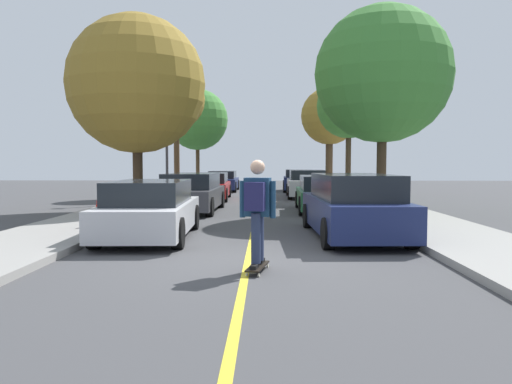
{
  "coord_description": "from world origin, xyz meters",
  "views": [
    {
      "loc": [
        0.32,
        -8.56,
        1.72
      ],
      "look_at": [
        0.06,
        4.39,
        0.96
      ],
      "focal_mm": 34.61,
      "sensor_mm": 36.0,
      "label": 1
    }
  ],
  "objects_px": {
    "parked_car_right_farthest": "(299,180)",
    "street_tree_right_far": "(330,117)",
    "parked_car_right_nearest": "(353,206)",
    "parked_car_left_nearest": "(150,210)",
    "street_tree_left_far": "(197,120)",
    "parked_car_left_far": "(210,186)",
    "fire_hydrant": "(100,213)",
    "parked_car_left_farthest": "(223,181)",
    "street_tree_left_nearest": "(137,85)",
    "parked_car_right_near": "(323,193)",
    "street_tree_left_near": "(176,100)",
    "streetlamp": "(167,128)",
    "street_tree_right_nearest": "(383,75)",
    "parked_car_right_far": "(306,184)",
    "skateboarder": "(257,206)",
    "skateboard": "(258,266)",
    "street_tree_right_near": "(349,107)",
    "parked_car_left_near": "(191,193)"
  },
  "relations": [
    {
      "from": "parked_car_left_nearest",
      "to": "street_tree_left_far",
      "type": "relative_size",
      "value": 0.69
    },
    {
      "from": "parked_car_right_nearest",
      "to": "streetlamp",
      "type": "relative_size",
      "value": 0.86
    },
    {
      "from": "parked_car_left_farthest",
      "to": "parked_car_right_nearest",
      "type": "relative_size",
      "value": 0.95
    },
    {
      "from": "street_tree_right_near",
      "to": "parked_car_left_farthest",
      "type": "bearing_deg",
      "value": 132.23
    },
    {
      "from": "parked_car_right_near",
      "to": "streetlamp",
      "type": "distance_m",
      "value": 8.18
    },
    {
      "from": "parked_car_right_nearest",
      "to": "parked_car_left_nearest",
      "type": "bearing_deg",
      "value": -177.27
    },
    {
      "from": "parked_car_right_far",
      "to": "street_tree_left_near",
      "type": "bearing_deg",
      "value": 179.21
    },
    {
      "from": "parked_car_right_far",
      "to": "street_tree_left_nearest",
      "type": "bearing_deg",
      "value": -131.09
    },
    {
      "from": "parked_car_left_nearest",
      "to": "fire_hydrant",
      "type": "relative_size",
      "value": 6.28
    },
    {
      "from": "street_tree_left_nearest",
      "to": "street_tree_right_nearest",
      "type": "relative_size",
      "value": 0.99
    },
    {
      "from": "street_tree_right_far",
      "to": "skateboarder",
      "type": "bearing_deg",
      "value": -100.06
    },
    {
      "from": "parked_car_right_farthest",
      "to": "street_tree_right_far",
      "type": "distance_m",
      "value": 4.27
    },
    {
      "from": "parked_car_left_near",
      "to": "street_tree_right_near",
      "type": "bearing_deg",
      "value": 41.2
    },
    {
      "from": "street_tree_left_near",
      "to": "parked_car_left_far",
      "type": "bearing_deg",
      "value": -37.55
    },
    {
      "from": "parked_car_left_far",
      "to": "parked_car_right_nearest",
      "type": "bearing_deg",
      "value": -68.42
    },
    {
      "from": "street_tree_left_near",
      "to": "streetlamp",
      "type": "relative_size",
      "value": 1.12
    },
    {
      "from": "street_tree_left_nearest",
      "to": "streetlamp",
      "type": "relative_size",
      "value": 1.21
    },
    {
      "from": "street_tree_left_far",
      "to": "street_tree_right_nearest",
      "type": "bearing_deg",
      "value": -62.16
    },
    {
      "from": "street_tree_right_nearest",
      "to": "parked_car_right_farthest",
      "type": "bearing_deg",
      "value": 97.67
    },
    {
      "from": "parked_car_left_nearest",
      "to": "skateboard",
      "type": "distance_m",
      "value": 4.34
    },
    {
      "from": "street_tree_right_near",
      "to": "streetlamp",
      "type": "height_order",
      "value": "street_tree_right_near"
    },
    {
      "from": "skateboard",
      "to": "parked_car_right_nearest",
      "type": "bearing_deg",
      "value": 59.88
    },
    {
      "from": "street_tree_left_far",
      "to": "parked_car_right_farthest",
      "type": "bearing_deg",
      "value": -18.76
    },
    {
      "from": "parked_car_right_far",
      "to": "fire_hydrant",
      "type": "bearing_deg",
      "value": -116.55
    },
    {
      "from": "parked_car_right_farthest",
      "to": "streetlamp",
      "type": "relative_size",
      "value": 0.75
    },
    {
      "from": "parked_car_left_farthest",
      "to": "street_tree_left_nearest",
      "type": "xyz_separation_m",
      "value": [
        -1.82,
        -13.16,
        3.82
      ]
    },
    {
      "from": "street_tree_left_near",
      "to": "skateboarder",
      "type": "bearing_deg",
      "value": -75.65
    },
    {
      "from": "street_tree_left_nearest",
      "to": "street_tree_right_nearest",
      "type": "xyz_separation_m",
      "value": [
        8.32,
        -0.63,
        0.19
      ]
    },
    {
      "from": "parked_car_left_farthest",
      "to": "street_tree_left_far",
      "type": "bearing_deg",
      "value": 133.05
    },
    {
      "from": "parked_car_left_farthest",
      "to": "fire_hydrant",
      "type": "relative_size",
      "value": 6.46
    },
    {
      "from": "parked_car_right_near",
      "to": "skateboard",
      "type": "xyz_separation_m",
      "value": [
        -2.15,
        -9.8,
        -0.56
      ]
    },
    {
      "from": "street_tree_left_far",
      "to": "street_tree_right_near",
      "type": "bearing_deg",
      "value": -47.59
    },
    {
      "from": "parked_car_right_nearest",
      "to": "skateboard",
      "type": "xyz_separation_m",
      "value": [
        -2.15,
        -3.71,
        -0.64
      ]
    },
    {
      "from": "parked_car_right_farthest",
      "to": "street_tree_left_nearest",
      "type": "distance_m",
      "value": 14.93
    },
    {
      "from": "parked_car_right_far",
      "to": "streetlamp",
      "type": "height_order",
      "value": "streetlamp"
    },
    {
      "from": "parked_car_left_far",
      "to": "parked_car_right_near",
      "type": "bearing_deg",
      "value": -50.77
    },
    {
      "from": "parked_car_left_nearest",
      "to": "street_tree_left_near",
      "type": "bearing_deg",
      "value": 97.72
    },
    {
      "from": "parked_car_left_far",
      "to": "fire_hydrant",
      "type": "relative_size",
      "value": 6.66
    },
    {
      "from": "skateboard",
      "to": "street_tree_right_far",
      "type": "bearing_deg",
      "value": 79.94
    },
    {
      "from": "parked_car_right_near",
      "to": "street_tree_right_far",
      "type": "xyz_separation_m",
      "value": [
        1.82,
        12.58,
        3.89
      ]
    },
    {
      "from": "parked_car_right_nearest",
      "to": "parked_car_right_near",
      "type": "distance_m",
      "value": 6.1
    },
    {
      "from": "parked_car_right_nearest",
      "to": "street_tree_left_far",
      "type": "bearing_deg",
      "value": 107.34
    },
    {
      "from": "parked_car_left_nearest",
      "to": "street_tree_left_near",
      "type": "height_order",
      "value": "street_tree_left_near"
    },
    {
      "from": "parked_car_right_farthest",
      "to": "street_tree_right_near",
      "type": "bearing_deg",
      "value": -75.2
    },
    {
      "from": "parked_car_right_near",
      "to": "street_tree_left_nearest",
      "type": "distance_m",
      "value": 7.53
    },
    {
      "from": "parked_car_left_farthest",
      "to": "street_tree_right_nearest",
      "type": "bearing_deg",
      "value": -64.79
    },
    {
      "from": "parked_car_right_nearest",
      "to": "street_tree_left_far",
      "type": "distance_m",
      "value": 22.12
    },
    {
      "from": "parked_car_right_near",
      "to": "street_tree_right_far",
      "type": "relative_size",
      "value": 0.7
    },
    {
      "from": "parked_car_right_far",
      "to": "skateboarder",
      "type": "xyz_separation_m",
      "value": [
        -2.15,
        -16.87,
        0.36
      ]
    },
    {
      "from": "parked_car_right_far",
      "to": "skateboarder",
      "type": "relative_size",
      "value": 2.54
    }
  ]
}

